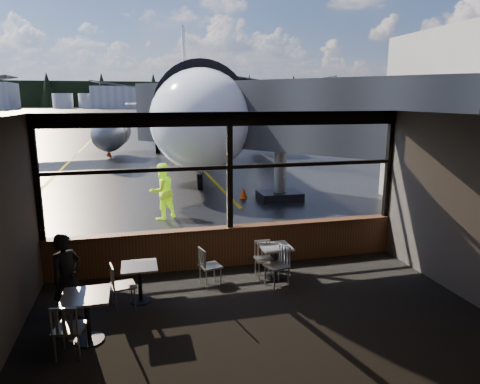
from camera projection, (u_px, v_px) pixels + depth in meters
name	position (u px, v px, depth m)	size (l,w,h in m)	color
ground_plane	(141.00, 112.00, 123.79)	(520.00, 520.00, 0.00)	black
carpet_floor	(269.00, 331.00, 7.06)	(8.00, 6.00, 0.01)	black
ceiling	(273.00, 118.00, 6.32)	(8.00, 6.00, 0.04)	#38332D
wall_back	(373.00, 329.00, 3.84)	(8.00, 0.04, 3.50)	#473F38
window_sill	(230.00, 247.00, 9.81)	(8.00, 0.28, 0.90)	#4A2816
window_header	(229.00, 119.00, 9.20)	(8.00, 0.18, 0.30)	black
mullion_left	(36.00, 179.00, 8.52)	(0.12, 0.12, 2.60)	black
mullion_centre	(230.00, 172.00, 9.44)	(0.12, 0.12, 2.60)	black
mullion_right	(389.00, 165.00, 10.36)	(0.12, 0.12, 2.60)	black
window_transom	(230.00, 167.00, 9.42)	(8.00, 0.10, 0.08)	black
airliner	(189.00, 73.00, 28.83)	(29.97, 35.97, 10.99)	white
jet_bridge	(294.00, 134.00, 15.42)	(9.53, 11.65, 5.08)	#2C2C2F
cafe_table_near	(275.00, 262.00, 9.16)	(0.65, 0.65, 0.71)	#A5A098
cafe_table_mid	(140.00, 283.00, 8.07)	(0.66, 0.66, 0.72)	gray
cafe_table_left	(87.00, 318.00, 6.72)	(0.72, 0.72, 0.79)	#A29D95
chair_near_e	(277.00, 266.00, 8.68)	(0.48, 0.48, 0.88)	#A9A499
chair_near_w	(210.00, 266.00, 8.74)	(0.45, 0.45, 0.83)	beige
chair_near_n	(264.00, 260.00, 9.16)	(0.43, 0.43, 0.80)	beige
chair_mid_w	(123.00, 286.00, 7.80)	(0.47, 0.47, 0.86)	beige
chair_left_s	(70.00, 329.00, 6.32)	(0.48, 0.48, 0.88)	#BAB5A8
passenger	(67.00, 278.00, 7.27)	(0.57, 0.37, 1.57)	black
ground_crew	(162.00, 191.00, 13.58)	(0.87, 0.68, 1.80)	#BFF219
cone_nose	(243.00, 193.00, 16.55)	(0.32, 0.32, 0.44)	#F95F07
cone_wing	(109.00, 153.00, 28.72)	(0.35, 0.35, 0.49)	#EE4B07
hangar_mid	(138.00, 96.00, 184.40)	(38.00, 15.00, 10.00)	silver
hangar_right	(275.00, 94.00, 191.49)	(50.00, 20.00, 12.00)	silver
fuel_tank_a	(63.00, 101.00, 175.01)	(8.00, 8.00, 6.00)	silver
fuel_tank_b	(89.00, 101.00, 177.33)	(8.00, 8.00, 6.00)	silver
fuel_tank_c	(114.00, 101.00, 179.66)	(8.00, 8.00, 6.00)	silver
treeline	(137.00, 94.00, 207.91)	(360.00, 3.00, 12.00)	black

